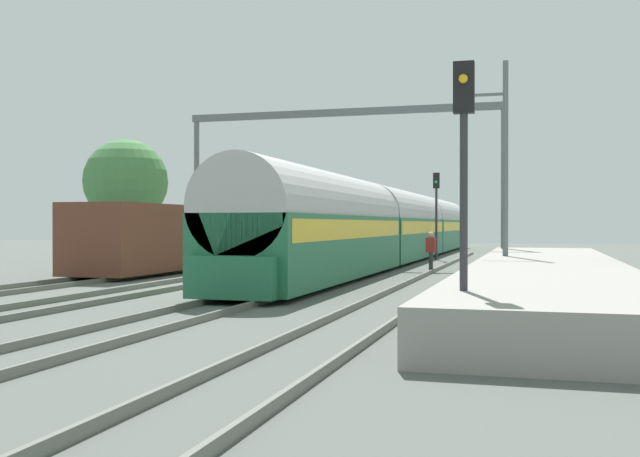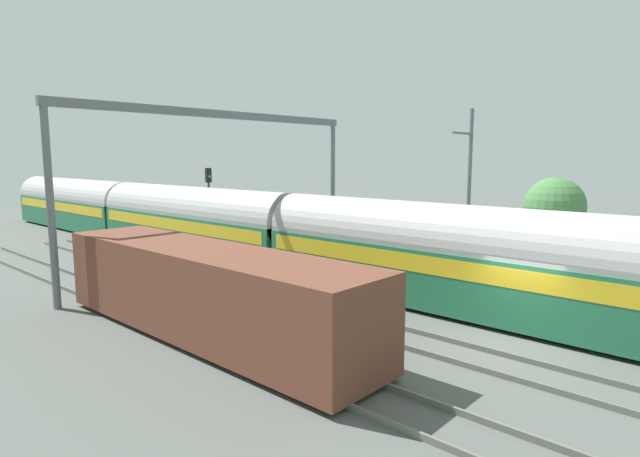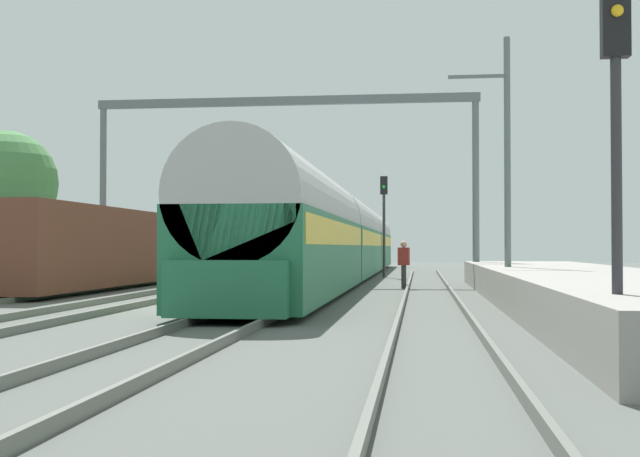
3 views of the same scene
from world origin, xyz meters
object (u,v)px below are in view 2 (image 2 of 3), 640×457
person_crossing (360,250)px  freight_car (206,291)px  passenger_train (194,221)px  railway_signal_far (209,197)px  catenary_gantry (224,153)px

person_crossing → freight_car: bearing=23.1°
passenger_train → railway_signal_far: bearing=30.6°
freight_car → railway_signal_far: bearing=53.8°
railway_signal_far → passenger_train: bearing=-149.4°
railway_signal_far → catenary_gantry: size_ratio=0.31×
freight_car → railway_signal_far: (9.86, 13.48, 1.74)m
passenger_train → person_crossing: bearing=-72.7°
passenger_train → catenary_gantry: 7.12m
freight_car → catenary_gantry: bearing=48.5°
passenger_train → person_crossing: (3.10, -9.94, -0.94)m
railway_signal_far → catenary_gantry: (-3.90, -6.74, 2.68)m
railway_signal_far → catenary_gantry: 8.24m
catenary_gantry → passenger_train: bearing=70.5°
freight_car → catenary_gantry: (5.96, 6.74, 4.42)m
freight_car → person_crossing: freight_car is taller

